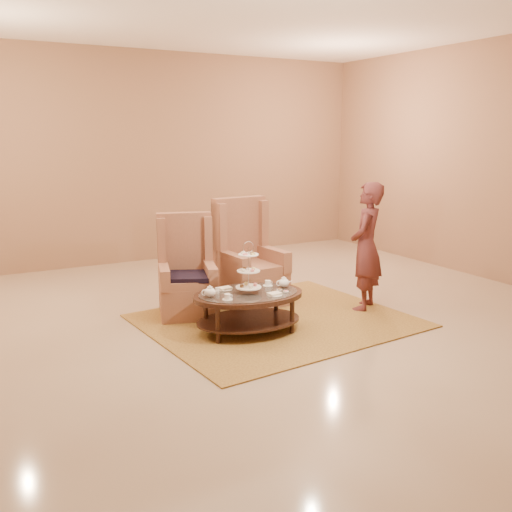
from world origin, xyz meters
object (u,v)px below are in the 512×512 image
tea_table (249,300)px  armchair_left (187,281)px  armchair_right (247,268)px  person (366,247)px

tea_table → armchair_left: size_ratio=1.09×
armchair_left → armchair_right: (0.86, 0.07, 0.04)m
armchair_right → person: (1.15, -0.95, 0.34)m
person → armchair_left: bearing=-61.7°
tea_table → armchair_right: armchair_right is taller
tea_table → person: person is taller
tea_table → armchair_right: bearing=70.3°
armchair_left → person: bearing=-6.7°
tea_table → person: (1.68, 0.08, 0.42)m
armchair_left → armchair_right: size_ratio=0.90×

